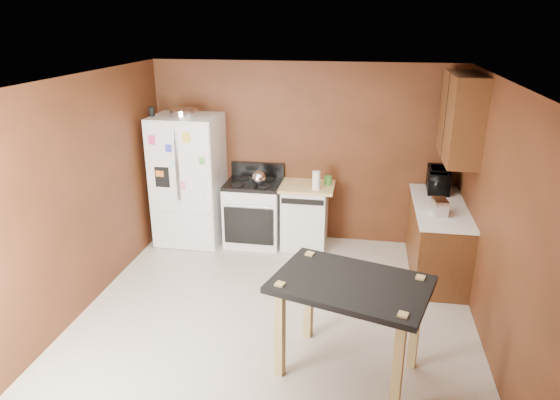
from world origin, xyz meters
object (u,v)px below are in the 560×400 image
(dishwasher, at_px, (305,215))
(island, at_px, (350,296))
(pen_cup, at_px, (152,112))
(gas_range, at_px, (254,212))
(roasting_pan, at_px, (184,113))
(paper_towel, at_px, (316,180))
(refrigerator, at_px, (189,180))
(toaster, at_px, (440,207))
(green_canister, at_px, (328,180))
(kettle, at_px, (259,178))
(microwave, at_px, (438,181))

(dishwasher, height_order, island, island)
(pen_cup, bearing_deg, gas_range, 6.71)
(dishwasher, bearing_deg, pen_cup, -174.96)
(roasting_pan, bearing_deg, pen_cup, -170.87)
(paper_towel, distance_m, dishwasher, 0.61)
(pen_cup, relative_size, refrigerator, 0.07)
(toaster, height_order, refrigerator, refrigerator)
(green_canister, height_order, gas_range, gas_range)
(kettle, bearing_deg, island, -61.56)
(microwave, relative_size, island, 0.33)
(microwave, bearing_deg, pen_cup, 95.61)
(pen_cup, relative_size, paper_towel, 0.49)
(toaster, height_order, microwave, microwave)
(roasting_pan, bearing_deg, microwave, 2.57)
(toaster, distance_m, gas_range, 2.56)
(pen_cup, distance_m, gas_range, 1.94)
(microwave, bearing_deg, dishwasher, 93.56)
(green_canister, relative_size, toaster, 0.47)
(pen_cup, xyz_separation_m, dishwasher, (2.05, 0.18, -1.41))
(roasting_pan, xyz_separation_m, pen_cup, (-0.43, -0.07, 0.01))
(roasting_pan, relative_size, dishwasher, 0.42)
(microwave, xyz_separation_m, refrigerator, (-3.37, -0.12, -0.14))
(kettle, height_order, refrigerator, refrigerator)
(paper_towel, bearing_deg, pen_cup, -179.34)
(refrigerator, relative_size, gas_range, 1.64)
(refrigerator, bearing_deg, microwave, 2.10)
(toaster, xyz_separation_m, microwave, (0.08, 0.85, 0.05))
(green_canister, relative_size, gas_range, 0.10)
(kettle, distance_m, dishwasher, 0.84)
(paper_towel, xyz_separation_m, green_canister, (0.14, 0.24, -0.07))
(refrigerator, xyz_separation_m, island, (2.35, -2.51, -0.12))
(green_canister, bearing_deg, microwave, -1.93)
(island, bearing_deg, roasting_pan, 133.29)
(green_canister, bearing_deg, kettle, -166.76)
(gas_range, bearing_deg, pen_cup, -173.29)
(refrigerator, bearing_deg, roasting_pan, -83.01)
(kettle, height_order, dishwasher, kettle)
(kettle, relative_size, paper_towel, 0.78)
(refrigerator, bearing_deg, green_canister, 5.10)
(roasting_pan, height_order, paper_towel, roasting_pan)
(kettle, bearing_deg, pen_cup, -177.92)
(kettle, relative_size, microwave, 0.39)
(refrigerator, bearing_deg, island, -46.98)
(refrigerator, distance_m, gas_range, 1.01)
(roasting_pan, distance_m, kettle, 1.32)
(kettle, distance_m, gas_range, 0.55)
(paper_towel, bearing_deg, dishwasher, 135.93)
(roasting_pan, relative_size, paper_towel, 1.50)
(kettle, bearing_deg, microwave, 4.07)
(toaster, bearing_deg, refrigerator, 160.36)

